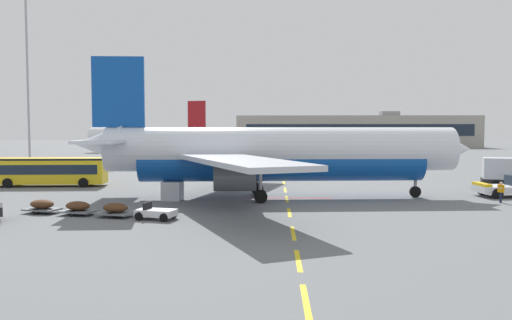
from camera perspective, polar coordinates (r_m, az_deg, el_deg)
The scene contains 10 objects.
ground at distance 67.14m, azimuth 22.15°, elevation -1.95°, with size 400.00×400.00×0.00m, color slate.
apron_paint_markings at distance 60.68m, azimuth 3.06°, elevation -2.25°, with size 8.00×95.73×0.01m.
airliner_foreground at distance 44.63m, azimuth 2.12°, elevation 0.76°, with size 34.82×34.51×12.20m.
airliner_mid_left at distance 129.33m, azimuth -12.07°, elevation 2.55°, with size 35.21×33.95×12.64m.
apron_shuttle_bus at distance 58.41m, azimuth -22.15°, elevation -1.01°, with size 12.20×3.74×3.00m.
baggage_train at distance 37.45m, azimuth -17.28°, elevation -5.18°, with size 11.60×4.35×1.14m.
ground_crew_worker at distance 46.70m, azimuth 25.57°, elevation -3.10°, with size 0.42×0.67×1.73m.
uld_cargo_container at distance 44.21m, azimuth -9.27°, elevation -3.41°, with size 1.72×1.68×1.60m.
apron_light_mast_near at distance 93.15m, azimuth -24.11°, elevation 10.50°, with size 1.80×1.80×29.37m.
terminal_satellite at distance 176.22m, azimuth 10.87°, elevation 3.14°, with size 78.15×21.37×11.88m.
Camera 1 is at (16.86, -22.73, 6.09)m, focal length 35.98 mm.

